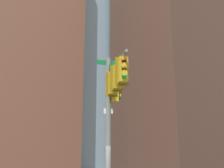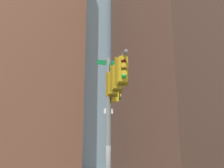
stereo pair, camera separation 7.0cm
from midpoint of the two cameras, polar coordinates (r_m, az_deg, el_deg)
The scene contains 3 objects.
signal_pole_assembly at distance 12.20m, azimuth 0.16°, elevation -2.62°, with size 2.15×3.84×6.86m.
building_brick_nearside at distance 51.05m, azimuth 15.37°, elevation 4.62°, with size 23.64×14.77×37.61m, color #4C3328.
building_brick_midblock at distance 47.40m, azimuth -20.81°, elevation 7.61°, with size 19.28×15.03×39.10m, color brown.
Camera 1 is at (-6.84, -10.51, 2.00)m, focal length 43.16 mm.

